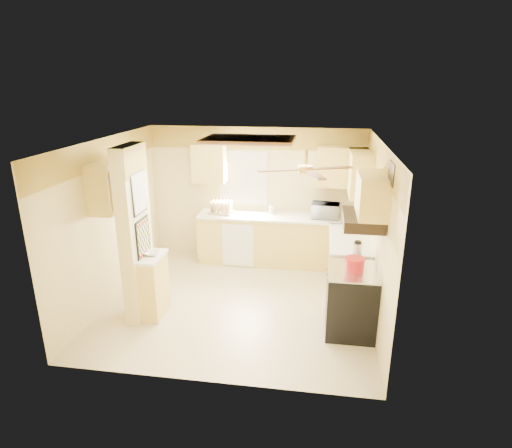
% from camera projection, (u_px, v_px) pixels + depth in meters
% --- Properties ---
extents(floor, '(4.00, 4.00, 0.00)m').
position_uv_depth(floor, '(238.00, 302.00, 6.71)').
color(floor, '#C2B186').
rests_on(floor, ground).
extents(ceiling, '(4.00, 4.00, 0.00)m').
position_uv_depth(ceiling, '(236.00, 141.00, 5.91)').
color(ceiling, white).
rests_on(ceiling, wall_back).
extents(wall_back, '(4.00, 0.00, 4.00)m').
position_uv_depth(wall_back, '(256.00, 194.00, 8.09)').
color(wall_back, '#DEC988').
rests_on(wall_back, floor).
extents(wall_front, '(4.00, 0.00, 4.00)m').
position_uv_depth(wall_front, '(203.00, 284.00, 4.53)').
color(wall_front, '#DEC988').
rests_on(wall_front, floor).
extents(wall_left, '(0.00, 3.80, 3.80)m').
position_uv_depth(wall_left, '(110.00, 220.00, 6.60)').
color(wall_left, '#DEC988').
rests_on(wall_left, floor).
extents(wall_right, '(0.00, 3.80, 3.80)m').
position_uv_depth(wall_right, '(376.00, 233.00, 6.03)').
color(wall_right, '#DEC988').
rests_on(wall_right, floor).
extents(wallpaper_border, '(4.00, 0.02, 0.40)m').
position_uv_depth(wallpaper_border, '(256.00, 138.00, 7.74)').
color(wallpaper_border, yellow).
rests_on(wallpaper_border, wall_back).
extents(partition_column, '(0.20, 0.70, 2.50)m').
position_uv_depth(partition_column, '(135.00, 234.00, 5.99)').
color(partition_column, '#DEC988').
rests_on(partition_column, floor).
extents(partition_ledge, '(0.25, 0.55, 0.90)m').
position_uv_depth(partition_ledge, '(155.00, 287.00, 6.22)').
color(partition_ledge, '#EECF5F').
rests_on(partition_ledge, floor).
extents(ledge_top, '(0.28, 0.58, 0.04)m').
position_uv_depth(ledge_top, '(152.00, 257.00, 6.06)').
color(ledge_top, white).
rests_on(ledge_top, partition_ledge).
extents(lower_cabinets_back, '(3.00, 0.60, 0.90)m').
position_uv_depth(lower_cabinets_back, '(280.00, 241.00, 8.00)').
color(lower_cabinets_back, '#EECF5F').
rests_on(lower_cabinets_back, floor).
extents(lower_cabinets_right, '(0.60, 1.40, 0.90)m').
position_uv_depth(lower_cabinets_right, '(348.00, 267.00, 6.89)').
color(lower_cabinets_right, '#EECF5F').
rests_on(lower_cabinets_right, floor).
extents(countertop_back, '(3.04, 0.64, 0.04)m').
position_uv_depth(countertop_back, '(281.00, 217.00, 7.84)').
color(countertop_back, white).
rests_on(countertop_back, lower_cabinets_back).
extents(countertop_right, '(0.64, 1.44, 0.04)m').
position_uv_depth(countertop_right, '(350.00, 239.00, 6.74)').
color(countertop_right, white).
rests_on(countertop_right, lower_cabinets_right).
extents(dishwasher_panel, '(0.58, 0.02, 0.80)m').
position_uv_depth(dishwasher_panel, '(238.00, 245.00, 7.82)').
color(dishwasher_panel, white).
rests_on(dishwasher_panel, lower_cabinets_back).
extents(window, '(0.92, 0.02, 1.02)m').
position_uv_depth(window, '(243.00, 178.00, 8.02)').
color(window, white).
rests_on(window, wall_back).
extents(upper_cab_back_left, '(0.60, 0.35, 0.70)m').
position_uv_depth(upper_cab_back_left, '(209.00, 163.00, 7.86)').
color(upper_cab_back_left, '#EECF5F').
rests_on(upper_cab_back_left, wall_back).
extents(upper_cab_back_right, '(0.90, 0.35, 0.70)m').
position_uv_depth(upper_cab_back_right, '(342.00, 167.00, 7.51)').
color(upper_cab_back_right, '#EECF5F').
rests_on(upper_cab_back_right, wall_back).
extents(upper_cab_right, '(0.35, 1.00, 0.70)m').
position_uv_depth(upper_cab_right, '(360.00, 173.00, 7.03)').
color(upper_cab_right, '#EECF5F').
rests_on(upper_cab_right, wall_right).
extents(upper_cab_left_wall, '(0.35, 0.75, 0.70)m').
position_uv_depth(upper_cab_left_wall, '(109.00, 187.00, 6.15)').
color(upper_cab_left_wall, '#EECF5F').
rests_on(upper_cab_left_wall, wall_left).
extents(upper_cab_over_stove, '(0.35, 0.76, 0.52)m').
position_uv_depth(upper_cab_over_stove, '(372.00, 195.00, 5.31)').
color(upper_cab_over_stove, '#EECF5F').
rests_on(upper_cab_over_stove, wall_right).
extents(stove, '(0.68, 0.77, 0.92)m').
position_uv_depth(stove, '(351.00, 300.00, 5.81)').
color(stove, black).
rests_on(stove, floor).
extents(range_hood, '(0.50, 0.76, 0.14)m').
position_uv_depth(range_hood, '(363.00, 220.00, 5.43)').
color(range_hood, black).
rests_on(range_hood, upper_cab_over_stove).
extents(poster_menu, '(0.02, 0.42, 0.57)m').
position_uv_depth(poster_menu, '(139.00, 193.00, 5.78)').
color(poster_menu, black).
rests_on(poster_menu, partition_column).
extents(poster_nashville, '(0.02, 0.42, 0.57)m').
position_uv_depth(poster_nashville, '(143.00, 238.00, 5.99)').
color(poster_nashville, black).
rests_on(poster_nashville, partition_column).
extents(ceiling_light_panel, '(1.35, 0.95, 0.06)m').
position_uv_depth(ceiling_light_panel, '(249.00, 140.00, 6.38)').
color(ceiling_light_panel, brown).
rests_on(ceiling_light_panel, ceiling).
extents(ceiling_fan, '(1.15, 1.15, 0.26)m').
position_uv_depth(ceiling_fan, '(306.00, 169.00, 5.18)').
color(ceiling_fan, gold).
rests_on(ceiling_fan, ceiling).
extents(vent_grate, '(0.02, 0.40, 0.25)m').
position_uv_depth(vent_grate, '(392.00, 173.00, 4.85)').
color(vent_grate, black).
rests_on(vent_grate, wall_right).
extents(microwave, '(0.52, 0.37, 0.27)m').
position_uv_depth(microwave, '(326.00, 211.00, 7.68)').
color(microwave, white).
rests_on(microwave, countertop_back).
extents(bowl, '(0.25, 0.25, 0.05)m').
position_uv_depth(bowl, '(152.00, 253.00, 6.08)').
color(bowl, white).
rests_on(bowl, ledge_top).
extents(dutch_oven, '(0.26, 0.26, 0.17)m').
position_uv_depth(dutch_oven, '(355.00, 264.00, 5.63)').
color(dutch_oven, red).
rests_on(dutch_oven, stove).
extents(kettle, '(0.14, 0.14, 0.21)m').
position_uv_depth(kettle, '(357.00, 249.00, 6.04)').
color(kettle, silver).
rests_on(kettle, countertop_right).
extents(dish_rack, '(0.44, 0.34, 0.23)m').
position_uv_depth(dish_rack, '(221.00, 209.00, 7.95)').
color(dish_rack, tan).
rests_on(dish_rack, countertop_back).
extents(utensil_crock, '(0.11, 0.11, 0.21)m').
position_uv_depth(utensil_crock, '(272.00, 210.00, 7.95)').
color(utensil_crock, white).
rests_on(utensil_crock, countertop_back).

